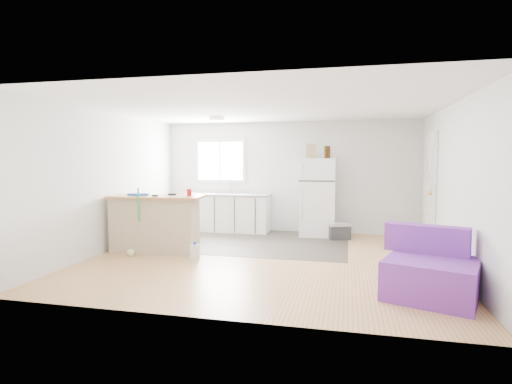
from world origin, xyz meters
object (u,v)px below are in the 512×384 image
Objects in this scene: refrigerator at (318,197)px; blue_tray at (138,194)px; mop at (134,242)px; cardboard_box at (311,151)px; bottle_right at (329,152)px; peninsula at (155,223)px; bottle_left at (326,152)px; kitchen_cabinets at (228,212)px; cooler at (339,231)px; red_cup at (189,192)px; purple_seat at (430,272)px; cleaner_jug at (195,252)px.

blue_tray is (-2.90, -2.13, 0.19)m from refrigerator.
refrigerator is 3.78m from mop.
cardboard_box reaches higher than bottle_right.
mop reaches higher than peninsula.
kitchen_cabinets is at bearing 176.88° from bottle_left.
cardboard_box is (-0.60, 0.26, 1.59)m from cooler.
red_cup is at bearing -1.73° from mop.
bottle_right is at bearing 131.19° from purple_seat.
bottle_left is (-1.39, 3.40, 1.44)m from purple_seat.
cleaner_jug is 1.10m from mop.
kitchen_cabinets is 2.56m from cleaner_jug.
cleaner_jug is (0.87, -0.37, -0.36)m from peninsula.
cleaner_jug is at bearing -29.09° from mop.
bottle_left reaches higher than mop.
red_cup reaches higher than blue_tray.
mop is at bearing -140.91° from refrigerator.
blue_tray is (-0.07, 0.31, 0.76)m from mop.
cardboard_box is 0.36m from bottle_right.
purple_seat is at bearing -21.61° from red_cup.
mop is at bearing -154.76° from red_cup.
cardboard_box is (-0.14, -0.04, 0.95)m from refrigerator.
refrigerator is (1.96, -0.06, 0.38)m from kitchen_cabinets.
mop is 3.80× the size of blue_tray.
bottle_right is (3.12, 2.09, 0.74)m from blue_tray.
cardboard_box is (-1.69, 3.42, 1.47)m from purple_seat.
peninsula is 5.41× the size of blue_tray.
peninsula reaches higher than purple_seat.
purple_seat is 4.83× the size of bottle_right.
red_cup reaches higher than peninsula.
blue_tray is 3.83m from bottle_right.
bottle_left is at bearing 42.68° from red_cup.
cleaner_jug is 1.49m from blue_tray.
mop is 3.80× the size of cardboard_box.
kitchen_cabinets is 2.45m from blue_tray.
cooler is 3.92m from blue_tray.
refrigerator reaches higher than kitchen_cabinets.
purple_seat is 4.09m from cardboard_box.
blue_tray is (-1.17, 0.35, 0.86)m from cleaner_jug.
mop is at bearing -173.22° from purple_seat.
kitchen_cabinets is 7.46× the size of bottle_left.
blue_tray is at bearing -145.89° from bottle_left.
refrigerator reaches higher than cooler.
cooler is 1.99× the size of bottle_right.
cardboard_box is at bearing 136.17° from purple_seat.
cleaner_jug is at bearing -128.66° from bottle_right.
cleaner_jug is 3.47m from bottle_left.
kitchen_cabinets reaches higher than peninsula.
bottle_right is (0.21, -0.04, 0.93)m from refrigerator.
bottle_right is (2.21, 2.01, 0.70)m from red_cup.
mop is 4.11m from bottle_left.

